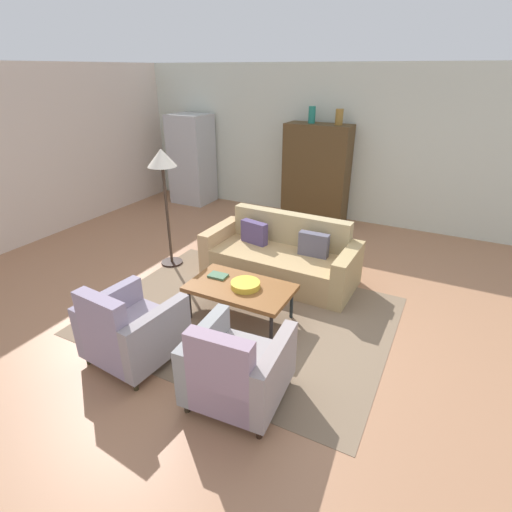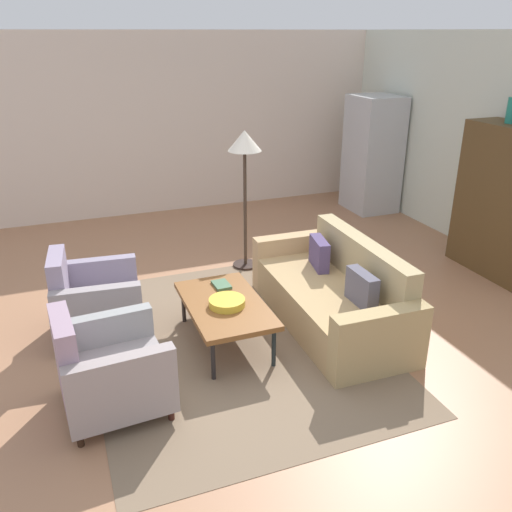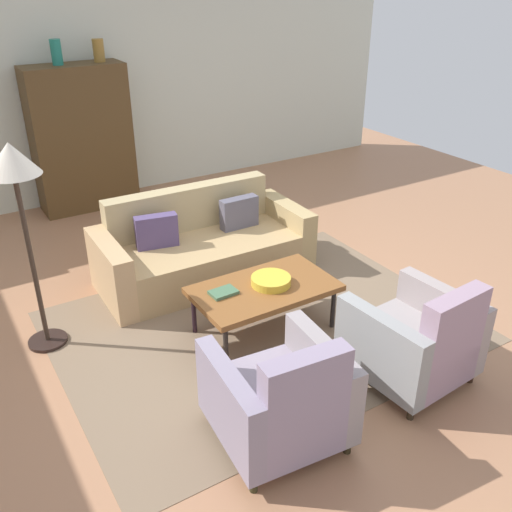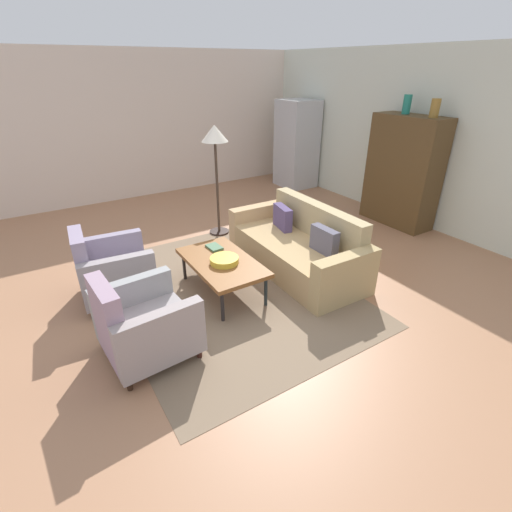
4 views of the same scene
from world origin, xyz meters
The scene contains 15 objects.
ground_plane centered at (0.00, 0.00, 0.00)m, with size 10.69×10.69×0.00m, color #AA7653.
wall_back centered at (0.00, 3.87, 1.40)m, with size 8.91×0.12×2.80m, color silver.
wall_left centered at (-4.46, 0.00, 1.40)m, with size 0.12×7.75×2.80m, color beige.
area_rug centered at (-0.11, -0.08, 0.00)m, with size 3.40×2.60×0.01m, color #7F6851.
couch centered at (-0.11, 1.06, 0.29)m, with size 2.12×0.94×0.86m.
coffee_table centered at (-0.11, -0.13, 0.40)m, with size 1.20×0.70×0.43m.
armchair_left centered at (-0.72, -1.30, 0.34)m, with size 0.87×0.87×0.88m.
armchair_right centered at (0.49, -1.30, 0.34)m, with size 0.85×0.85×0.88m.
fruit_bowl centered at (-0.04, -0.13, 0.47)m, with size 0.34×0.34×0.07m, color gold.
book_stack centered at (-0.46, -0.05, 0.45)m, with size 0.23×0.16×0.03m.
cabinet centered at (-0.52, 3.53, 0.90)m, with size 1.20×0.51×1.80m.
vase_tall centered at (-0.67, 3.52, 1.94)m, with size 0.13×0.13×0.29m, color #207B69.
vase_round centered at (-0.17, 3.52, 1.93)m, with size 0.14×0.14×0.26m, color olive.
refrigerator centered at (-3.29, 3.42, 0.93)m, with size 0.80×0.73×1.85m.
floor_lamp centered at (-1.76, 0.67, 1.44)m, with size 0.40×0.40×1.72m.
Camera 4 is at (3.42, -1.87, 2.51)m, focal length 26.18 mm.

